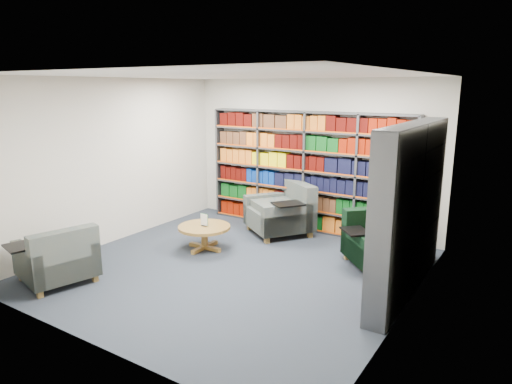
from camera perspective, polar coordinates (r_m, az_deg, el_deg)
The scene contains 7 objects.
room_shell at distance 6.52m, azimuth -2.85°, elevation 2.00°, with size 5.02×5.02×2.82m.
bookshelf_back at distance 8.55m, azimuth 6.32°, elevation 2.52°, with size 4.00×0.28×2.20m.
bookshelf_right at distance 6.16m, azimuth 18.66°, elevation -2.21°, with size 0.28×2.50×2.20m.
chair_teal_left at distance 8.41m, azimuth 3.54°, elevation -2.65°, with size 1.43×1.43×0.93m.
chair_green_right at distance 7.18m, azimuth 14.93°, elevation -6.24°, with size 1.27×1.27×0.82m.
chair_teal_front at distance 6.86m, azimuth -23.44°, elevation -7.84°, with size 1.09×1.16×0.81m.
coffee_table at distance 7.61m, azimuth -6.47°, elevation -4.82°, with size 0.86×0.86×0.60m.
Camera 1 is at (3.72, -5.20, 2.64)m, focal length 32.00 mm.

